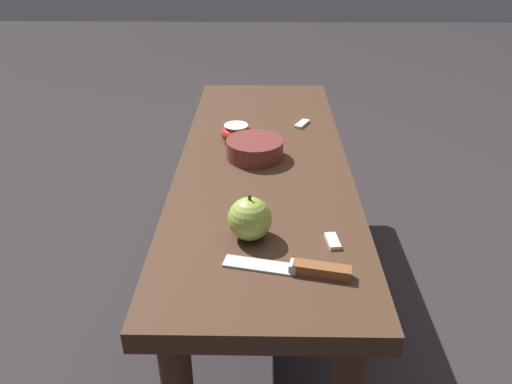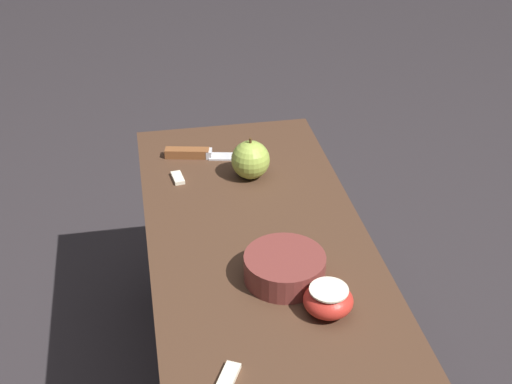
{
  "view_description": "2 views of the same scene",
  "coord_description": "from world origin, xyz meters",
  "px_view_note": "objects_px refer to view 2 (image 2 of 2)",
  "views": [
    {
      "loc": [
        -1.11,
        0.0,
        0.97
      ],
      "look_at": [
        -0.22,
        0.01,
        0.47
      ],
      "focal_mm": 35.0,
      "sensor_mm": 36.0,
      "label": 1
    },
    {
      "loc": [
        0.94,
        -0.2,
        1.21
      ],
      "look_at": [
        -0.22,
        0.01,
        0.47
      ],
      "focal_mm": 50.0,
      "sensor_mm": 36.0,
      "label": 2
    }
  ],
  "objects_px": {
    "wooden_bench": "(271,305)",
    "apple_whole": "(250,160)",
    "bowl": "(285,267)",
    "knife": "(200,154)",
    "apple_cut": "(328,300)"
  },
  "relations": [
    {
      "from": "knife",
      "to": "apple_cut",
      "type": "xyz_separation_m",
      "value": [
        0.55,
        0.14,
        0.02
      ]
    },
    {
      "from": "apple_cut",
      "to": "bowl",
      "type": "height_order",
      "value": "same"
    },
    {
      "from": "knife",
      "to": "apple_cut",
      "type": "height_order",
      "value": "apple_cut"
    },
    {
      "from": "wooden_bench",
      "to": "knife",
      "type": "xyz_separation_m",
      "value": [
        -0.44,
        -0.07,
        0.07
      ]
    },
    {
      "from": "wooden_bench",
      "to": "bowl",
      "type": "relative_size",
      "value": 8.39
    },
    {
      "from": "apple_whole",
      "to": "bowl",
      "type": "height_order",
      "value": "apple_whole"
    },
    {
      "from": "wooden_bench",
      "to": "apple_whole",
      "type": "distance_m",
      "value": 0.36
    },
    {
      "from": "apple_whole",
      "to": "bowl",
      "type": "relative_size",
      "value": 0.66
    },
    {
      "from": "wooden_bench",
      "to": "apple_whole",
      "type": "xyz_separation_m",
      "value": [
        -0.34,
        0.02,
        0.11
      ]
    },
    {
      "from": "wooden_bench",
      "to": "knife",
      "type": "height_order",
      "value": "knife"
    },
    {
      "from": "knife",
      "to": "apple_cut",
      "type": "distance_m",
      "value": 0.56
    },
    {
      "from": "wooden_bench",
      "to": "apple_whole",
      "type": "height_order",
      "value": "apple_whole"
    },
    {
      "from": "apple_whole",
      "to": "apple_cut",
      "type": "xyz_separation_m",
      "value": [
        0.44,
        0.05,
        -0.02
      ]
    },
    {
      "from": "knife",
      "to": "bowl",
      "type": "height_order",
      "value": "bowl"
    },
    {
      "from": "apple_whole",
      "to": "bowl",
      "type": "bearing_deg",
      "value": -0.43
    }
  ]
}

